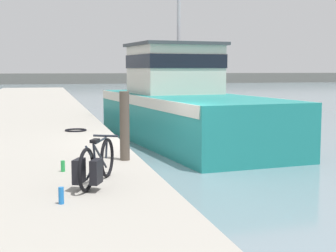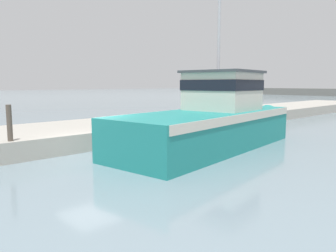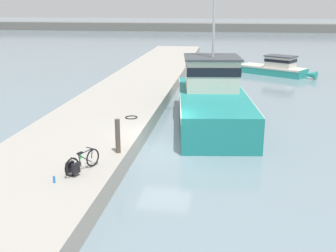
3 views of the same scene
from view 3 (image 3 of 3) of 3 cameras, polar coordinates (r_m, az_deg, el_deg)
name	(u,v)px [view 3 (image 3 of 3)]	position (r m, az deg, el deg)	size (l,w,h in m)	color
ground_plane	(165,151)	(20.00, -0.46, -3.43)	(320.00, 320.00, 0.00)	gray
dock_pier	(82,139)	(20.83, -11.57, -1.72)	(5.80, 80.00, 0.85)	#A39E93
fishing_boat_main	(212,99)	(24.80, 5.99, 3.72)	(5.10, 12.87, 10.17)	teal
boat_green_anchored	(276,67)	(42.14, 14.40, 7.70)	(7.20, 5.30, 1.88)	teal
bicycle_touring	(79,164)	(15.61, -11.90, -4.99)	(0.85, 1.66, 0.76)	black
mooring_post	(118,136)	(17.25, -6.83, -1.36)	(0.20, 0.20, 1.43)	#51473D
hose_coil	(131,117)	(22.57, -4.99, 1.18)	(0.66, 0.66, 0.05)	black
water_bottle_by_bike	(54,179)	(15.04, -15.16, -7.01)	(0.08, 0.08, 0.24)	blue
water_bottle_on_curb	(80,156)	(17.01, -11.79, -4.05)	(0.08, 0.08, 0.20)	green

